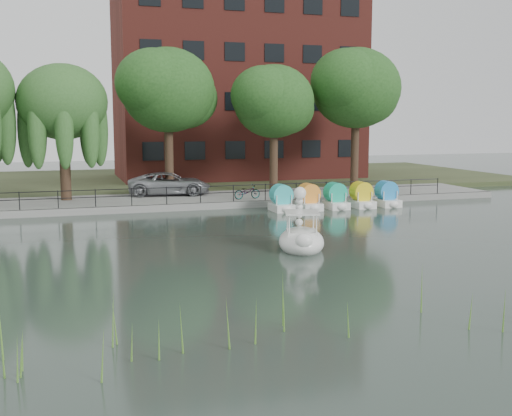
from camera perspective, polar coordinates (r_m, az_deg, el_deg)
name	(u,v)px	position (r m, az deg, el deg)	size (l,w,h in m)	color
ground_plane	(274,255)	(25.25, 1.65, -4.17)	(120.00, 120.00, 0.00)	#394941
promenade	(191,200)	(40.47, -5.79, 0.68)	(40.00, 6.00, 0.40)	gray
kerb	(201,206)	(37.61, -4.87, 0.14)	(40.00, 0.25, 0.40)	gray
land_strip	(157,180)	(54.18, -8.80, 2.45)	(60.00, 22.00, 0.36)	#47512D
railing	(201,190)	(37.69, -4.96, 1.60)	(32.00, 0.05, 1.00)	black
apartment_building	(237,70)	(55.53, -1.69, 12.16)	(20.00, 10.07, 18.00)	#4C1E16
willow_mid	(62,102)	(40.34, -16.83, 8.97)	(5.32, 5.32, 8.15)	#473323
broadleaf_center	(168,91)	(41.96, -7.84, 10.29)	(6.00, 6.00, 9.25)	#473323
broadleaf_right	(274,102)	(43.20, 1.60, 9.40)	(5.40, 5.40, 8.32)	#473323
broadleaf_far	(356,89)	(46.67, 8.89, 10.45)	(6.30, 6.30, 9.71)	#473323
minivan	(169,182)	(41.72, -7.71, 2.31)	(6.06, 2.79, 1.69)	gray
bicycle	(247,191)	(39.31, -0.80, 1.53)	(1.72, 0.60, 1.00)	gray
swan_boat	(301,236)	(26.23, 4.04, -2.53)	(2.61, 3.33, 2.48)	white
pedal_boat_row	(335,198)	(38.27, 7.08, 0.85)	(7.95, 1.70, 1.40)	white
reed_bank	(466,301)	(17.76, 18.17, -7.83)	(24.00, 2.40, 1.20)	#669938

